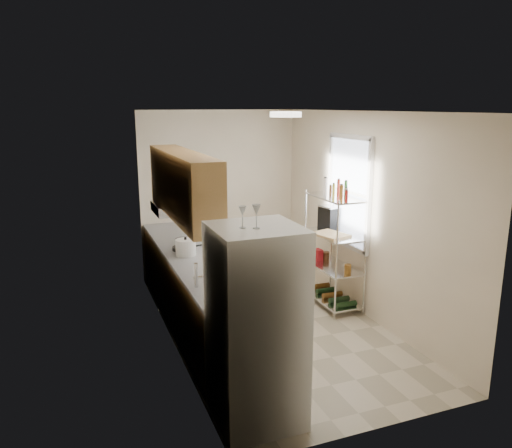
{
  "coord_description": "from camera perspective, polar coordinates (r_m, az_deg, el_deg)",
  "views": [
    {
      "loc": [
        -2.26,
        -5.29,
        2.67
      ],
      "look_at": [
        -0.13,
        0.25,
        1.25
      ],
      "focal_mm": 35.0,
      "sensor_mm": 36.0,
      "label": 1
    }
  ],
  "objects": [
    {
      "name": "room",
      "position": [
        5.91,
        2.04,
        0.05
      ],
      "size": [
        2.52,
        4.42,
        2.62
      ],
      "color": "beige",
      "rests_on": "ground"
    },
    {
      "name": "range_hood",
      "position": [
        6.44,
        -9.35,
        1.82
      ],
      "size": [
        0.5,
        0.6,
        0.12
      ],
      "primitive_type": "cube",
      "color": "#B7BABC",
      "rests_on": "room"
    },
    {
      "name": "frying_pan_large",
      "position": [
        6.31,
        -8.39,
        -2.76
      ],
      "size": [
        0.3,
        0.3,
        0.04
      ],
      "primitive_type": "cylinder",
      "rotation": [
        0.0,
        0.0,
        0.19
      ],
      "color": "black",
      "rests_on": "counter_run"
    },
    {
      "name": "upper_cabinets",
      "position": [
        5.58,
        -8.37,
        4.47
      ],
      "size": [
        0.33,
        2.2,
        0.72
      ],
      "primitive_type": "cube",
      "color": "#B4804D",
      "rests_on": "room"
    },
    {
      "name": "ceiling_dome",
      "position": [
        5.47,
        3.41,
        12.4
      ],
      "size": [
        0.34,
        0.34,
        0.05
      ],
      "primitive_type": "cylinder",
      "color": "white",
      "rests_on": "room"
    },
    {
      "name": "rice_cooker",
      "position": [
        6.06,
        -8.04,
        -2.67
      ],
      "size": [
        0.24,
        0.24,
        0.2
      ],
      "primitive_type": "cylinder",
      "color": "silver",
      "rests_on": "counter_run"
    },
    {
      "name": "espresso_machine",
      "position": [
        6.96,
        8.3,
        0.83
      ],
      "size": [
        0.23,
        0.3,
        0.31
      ],
      "primitive_type": "cube",
      "rotation": [
        0.0,
        0.0,
        0.22
      ],
      "color": "black",
      "rests_on": "bakers_rack"
    },
    {
      "name": "cutting_board",
      "position": [
        6.56,
        8.54,
        -1.21
      ],
      "size": [
        0.44,
        0.51,
        0.03
      ],
      "primitive_type": "cube",
      "rotation": [
        0.0,
        0.0,
        0.29
      ],
      "color": "tan",
      "rests_on": "bakers_rack"
    },
    {
      "name": "counter_run",
      "position": [
        6.28,
        -7.42,
        -7.32
      ],
      "size": [
        0.63,
        3.51,
        0.9
      ],
      "color": "#B4804D",
      "rests_on": "ground"
    },
    {
      "name": "refrigerator",
      "position": [
        4.26,
        0.01,
        -11.61
      ],
      "size": [
        0.71,
        0.71,
        1.72
      ],
      "primitive_type": "cube",
      "color": "silver",
      "rests_on": "ground"
    },
    {
      "name": "storage_bag",
      "position": [
        7.03,
        7.1,
        -3.48
      ],
      "size": [
        0.1,
        0.14,
        0.15
      ],
      "primitive_type": "cube",
      "rotation": [
        0.0,
        0.0,
        0.05
      ],
      "color": "#A91419",
      "rests_on": "bakers_rack"
    },
    {
      "name": "wine_glass_a",
      "position": [
        3.89,
        0.04,
        0.86
      ],
      "size": [
        0.07,
        0.07,
        0.19
      ],
      "primitive_type": null,
      "color": "silver",
      "rests_on": "refrigerator"
    },
    {
      "name": "wine_glass_b",
      "position": [
        3.91,
        -1.55,
        0.8
      ],
      "size": [
        0.06,
        0.06,
        0.17
      ],
      "primitive_type": null,
      "color": "silver",
      "rests_on": "refrigerator"
    },
    {
      "name": "frying_pan_small",
      "position": [
        6.67,
        -8.25,
        -1.87
      ],
      "size": [
        0.25,
        0.25,
        0.05
      ],
      "primitive_type": "cylinder",
      "rotation": [
        0.0,
        0.0,
        -0.09
      ],
      "color": "black",
      "rests_on": "counter_run"
    },
    {
      "name": "bakers_rack",
      "position": [
        6.65,
        9.02,
        -0.29
      ],
      "size": [
        0.45,
        0.9,
        1.73
      ],
      "color": "silver",
      "rests_on": "ground"
    },
    {
      "name": "window",
      "position": [
        6.72,
        10.56,
        3.64
      ],
      "size": [
        0.06,
        1.0,
        1.46
      ],
      "primitive_type": "cube",
      "color": "white",
      "rests_on": "room"
    }
  ]
}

